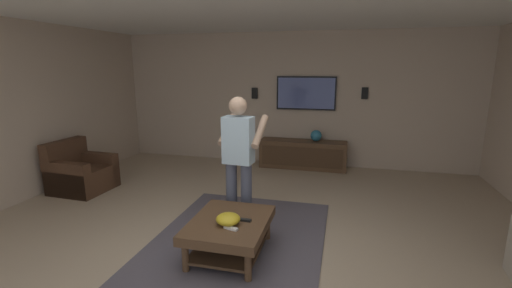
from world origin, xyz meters
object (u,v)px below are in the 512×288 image
Objects in this scene: armchair at (81,174)px; remote_white at (231,228)px; bowl at (228,219)px; coffee_table at (230,229)px; vase_round at (316,136)px; media_console at (303,154)px; person_standing at (239,154)px; remote_black at (244,220)px; wall_speaker_right at (255,93)px; tv at (306,93)px; wall_speaker_left at (365,93)px.

armchair is 5.62× the size of remote_white.
coffee_table is at bearing 11.43° from bowl.
remote_white is 3.78m from vase_round.
person_standing is at bearing -10.12° from media_console.
remote_black is at bearing -85.29° from coffee_table.
coffee_table is 0.25m from remote_white.
armchair is 0.84× the size of coffee_table.
remote_black is 3.96m from wall_speaker_right.
wall_speaker_right is at bearing 10.35° from coffee_table.
person_standing is (-0.55, -2.88, 0.65)m from armchair.
tv is at bearing -5.73° from coffee_table.
person_standing is 1.10m from remote_white.
person_standing is 10.93× the size of remote_white.
media_console is 11.33× the size of remote_black.
tv reaches higher than wall_speaker_left.
coffee_table is at bearing -166.52° from person_standing.
armchair reaches higher than bowl.
wall_speaker_right is (0.01, 1.06, -0.02)m from tv.
remote_white is 0.68× the size of wall_speaker_right.
remote_white is 0.68× the size of vase_round.
vase_round is at bearing 85.34° from remote_black.
wall_speaker_left is at bearing -76.44° from vase_round.
wall_speaker_left is at bearing 30.99° from armchair.
media_console is (3.48, -0.37, -0.02)m from coffee_table.
coffee_table is 4.55× the size of wall_speaker_left.
vase_round reaches higher than media_console.
armchair is 0.72× the size of tv.
remote_white is at bearing 171.84° from vase_round.
media_console is 1.04× the size of person_standing.
remote_white is at bearing -163.46° from person_standing.
wall_speaker_right is (0.21, 1.30, 0.79)m from vase_round.
vase_round is (0.04, -0.24, 0.39)m from media_console.
media_console is at bearing -5.43° from person_standing.
vase_round is (3.63, -0.60, 0.20)m from bowl.
bowl is (-1.40, -3.01, 0.18)m from armchair.
bowl is at bearing -168.57° from coffee_table.
media_console is 7.73× the size of vase_round.
coffee_table is 0.99m from person_standing.
wall_speaker_right is (3.72, 0.84, 1.04)m from remote_black.
vase_round is at bearing -9.95° from coffee_table.
person_standing is 0.94m from remote_black.
remote_white is at bearing -4.50° from media_console.
armchair is 3.83× the size of wall_speaker_left.
person_standing is 3.44m from wall_speaker_left.
wall_speaker_right reaches higher than media_console.
armchair is at bearing -54.21° from tv.
coffee_table is 3.50m from media_console.
armchair is 3.32m from bowl.
armchair is 4.32m from tv.
media_console reaches higher than remote_black.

